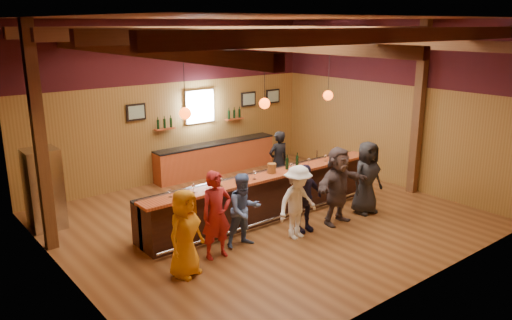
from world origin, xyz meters
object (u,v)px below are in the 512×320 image
(customer_brown, at_px, (338,186))
(ice_bucket, at_px, (272,168))
(bottle_a, at_px, (287,164))
(stainless_fridge, at_px, (44,189))
(customer_redvest, at_px, (216,215))
(customer_white, at_px, (298,202))
(customer_dark, at_px, (367,178))
(customer_navy, at_px, (304,198))
(bartender, at_px, (278,161))
(bar_counter, at_px, (261,195))
(back_bar_cabinet, at_px, (216,158))
(customer_denim, at_px, (244,210))
(customer_orange, at_px, (185,233))

(customer_brown, height_order, ice_bucket, customer_brown)
(customer_brown, bearing_deg, bottle_a, 110.82)
(stainless_fridge, height_order, customer_redvest, stainless_fridge)
(customer_redvest, height_order, ice_bucket, customer_redvest)
(customer_white, height_order, ice_bucket, customer_white)
(stainless_fridge, height_order, customer_dark, stainless_fridge)
(customer_navy, relative_size, bartender, 0.91)
(bar_counter, relative_size, bartender, 3.80)
(bar_counter, distance_m, back_bar_cabinet, 3.76)
(customer_redvest, relative_size, customer_white, 1.09)
(customer_denim, bearing_deg, customer_navy, -0.41)
(stainless_fridge, bearing_deg, customer_white, -44.26)
(bottle_a, bearing_deg, bartender, 55.54)
(customer_dark, bearing_deg, customer_denim, 178.67)
(back_bar_cabinet, relative_size, customer_navy, 2.64)
(customer_white, distance_m, ice_bucket, 1.26)
(customer_dark, relative_size, ice_bucket, 7.88)
(bar_counter, relative_size, ice_bucket, 28.36)
(customer_orange, xyz_separation_m, ice_bucket, (2.93, 1.08, 0.41))
(back_bar_cabinet, relative_size, bartender, 2.41)
(back_bar_cabinet, bearing_deg, customer_denim, -117.98)
(bar_counter, relative_size, customer_denim, 4.11)
(bar_counter, height_order, ice_bucket, ice_bucket)
(stainless_fridge, distance_m, customer_dark, 7.31)
(customer_redvest, distance_m, customer_denim, 0.73)
(stainless_fridge, xyz_separation_m, customer_denim, (2.86, -3.47, -0.13))
(customer_navy, bearing_deg, ice_bucket, 104.93)
(customer_redvest, relative_size, customer_denim, 1.13)
(bottle_a, bearing_deg, customer_redvest, -161.69)
(customer_white, height_order, customer_navy, customer_white)
(bar_counter, xyz_separation_m, back_bar_cabinet, (1.18, 3.57, -0.05))
(customer_white, distance_m, bartender, 3.09)
(customer_orange, height_order, customer_white, customer_orange)
(back_bar_cabinet, bearing_deg, ice_bucket, -105.62)
(back_bar_cabinet, bearing_deg, customer_navy, -101.54)
(ice_bucket, bearing_deg, customer_white, -103.00)
(customer_denim, relative_size, customer_dark, 0.88)
(ice_bucket, height_order, bottle_a, bottle_a)
(bartender, relative_size, bottle_a, 4.75)
(stainless_fridge, bearing_deg, bar_counter, -30.76)
(bartender, bearing_deg, bar_counter, 41.31)
(bartender, bearing_deg, stainless_fridge, -8.23)
(ice_bucket, distance_m, bottle_a, 0.48)
(bottle_a, bearing_deg, customer_orange, -162.15)
(customer_denim, bearing_deg, customer_redvest, -165.98)
(customer_denim, relative_size, customer_navy, 1.01)
(bar_counter, height_order, customer_white, customer_white)
(customer_dark, distance_m, bartender, 2.58)
(back_bar_cabinet, xyz_separation_m, customer_dark, (0.95, -4.93, 0.40))
(bartender, distance_m, bottle_a, 1.76)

